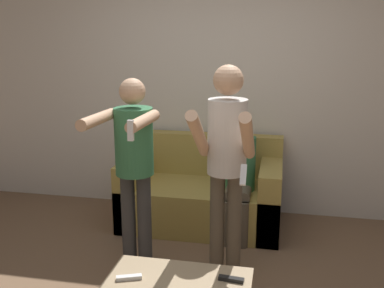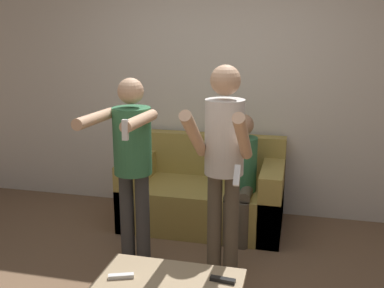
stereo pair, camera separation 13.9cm
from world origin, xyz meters
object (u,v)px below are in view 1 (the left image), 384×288
at_px(couch, 202,195).
at_px(remote_far, 231,279).
at_px(person_standing_right, 227,154).
at_px(remote_near, 129,278).
at_px(person_seated, 240,172).
at_px(person_standing_left, 133,156).
at_px(coffee_table, 178,288).

height_order(couch, remote_far, couch).
distance_m(couch, person_standing_right, 1.27).
bearing_deg(remote_near, person_seated, 73.69).
distance_m(remote_near, remote_far, 0.60).
xyz_separation_m(couch, person_standing_left, (-0.35, -0.99, 0.65)).
relative_size(couch, coffee_table, 1.78).
height_order(person_standing_left, remote_near, person_standing_left).
bearing_deg(remote_far, person_seated, 93.86).
height_order(person_standing_left, person_seated, person_standing_left).
height_order(person_standing_left, person_standing_right, person_standing_right).
relative_size(coffee_table, remote_far, 5.57).
distance_m(person_standing_left, coffee_table, 1.11).
distance_m(person_standing_left, person_standing_right, 0.70).
distance_m(person_standing_left, remote_near, 1.01).
height_order(person_standing_right, remote_near, person_standing_right).
bearing_deg(couch, person_seated, -25.87).
bearing_deg(person_standing_right, person_standing_left, -179.96).
xyz_separation_m(coffee_table, remote_near, (-0.28, -0.05, 0.06)).
relative_size(person_standing_right, person_seated, 1.44).
bearing_deg(remote_far, person_standing_left, 138.13).
bearing_deg(person_standing_left, couch, 70.60).
bearing_deg(remote_far, coffee_table, -169.84).
height_order(person_seated, remote_far, person_seated).
relative_size(person_standing_right, remote_near, 10.65).
bearing_deg(remote_near, person_standing_right, 61.50).
height_order(coffee_table, remote_near, remote_near).
bearing_deg(couch, person_standing_left, -109.40).
xyz_separation_m(person_standing_left, remote_far, (0.83, -0.75, -0.49)).
distance_m(couch, remote_far, 1.81).
bearing_deg(remote_far, couch, 105.47).
xyz_separation_m(person_standing_right, person_seated, (0.03, 0.81, -0.39)).
height_order(person_standing_right, coffee_table, person_standing_right).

